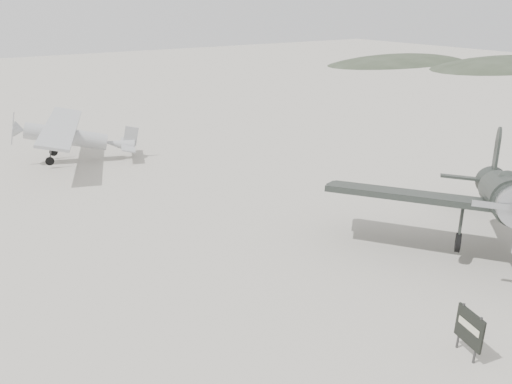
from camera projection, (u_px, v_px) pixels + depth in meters
ground at (308, 234)px, 20.71m from camera, size 160.00×160.00×0.00m
hill_east_north at (508, 66)px, 73.19m from camera, size 36.00×18.00×6.00m
hill_northeast at (398, 62)px, 77.46m from camera, size 32.00×16.00×5.20m
lowwing_monoplane at (503, 194)px, 18.97m from camera, size 10.64×11.62×4.17m
highwing_monoplane at (71, 134)px, 29.33m from camera, size 7.01×9.72×2.77m
sign_board at (469, 329)px, 13.37m from camera, size 0.33×0.98×1.44m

